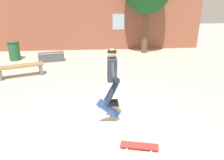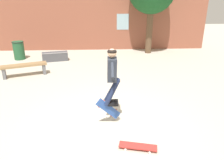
{
  "view_description": "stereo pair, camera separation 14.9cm",
  "coord_description": "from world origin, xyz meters",
  "px_view_note": "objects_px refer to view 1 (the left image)",
  "views": [
    {
      "loc": [
        -0.28,
        -4.83,
        3.13
      ],
      "look_at": [
        0.13,
        0.09,
        1.19
      ],
      "focal_mm": 35.0,
      "sensor_mm": 36.0,
      "label": 1
    },
    {
      "loc": [
        -0.14,
        -4.84,
        3.13
      ],
      "look_at": [
        0.13,
        0.09,
        1.19
      ],
      "focal_mm": 35.0,
      "sensor_mm": 36.0,
      "label": 2
    }
  ],
  "objects_px": {
    "skate_ledge": "(51,57)",
    "skateboard_flipping": "(109,109)",
    "park_bench": "(21,68)",
    "skater": "(112,72)",
    "skateboard_resting": "(139,146)",
    "trash_bin": "(14,51)"
  },
  "relations": [
    {
      "from": "skate_ledge",
      "to": "skateboard_flipping",
      "type": "height_order",
      "value": "skateboard_flipping"
    },
    {
      "from": "skate_ledge",
      "to": "skateboard_resting",
      "type": "distance_m",
      "value": 7.58
    },
    {
      "from": "skate_ledge",
      "to": "skater",
      "type": "relative_size",
      "value": 0.91
    },
    {
      "from": "skateboard_flipping",
      "to": "skater",
      "type": "bearing_deg",
      "value": 19.3
    },
    {
      "from": "skate_ledge",
      "to": "trash_bin",
      "type": "relative_size",
      "value": 1.41
    },
    {
      "from": "park_bench",
      "to": "skateboard_resting",
      "type": "distance_m",
      "value": 6.16
    },
    {
      "from": "park_bench",
      "to": "skateboard_resting",
      "type": "relative_size",
      "value": 2.11
    },
    {
      "from": "park_bench",
      "to": "trash_bin",
      "type": "bearing_deg",
      "value": 93.15
    },
    {
      "from": "skate_ledge",
      "to": "skater",
      "type": "height_order",
      "value": "skater"
    },
    {
      "from": "park_bench",
      "to": "skateboard_flipping",
      "type": "distance_m",
      "value": 5.0
    },
    {
      "from": "skate_ledge",
      "to": "skateboard_resting",
      "type": "bearing_deg",
      "value": -78.93
    },
    {
      "from": "skateboard_flipping",
      "to": "skateboard_resting",
      "type": "relative_size",
      "value": 0.82
    },
    {
      "from": "trash_bin",
      "to": "skateboard_flipping",
      "type": "xyz_separation_m",
      "value": [
        4.36,
        -6.35,
        -0.04
      ]
    },
    {
      "from": "trash_bin",
      "to": "skater",
      "type": "relative_size",
      "value": 0.64
    },
    {
      "from": "park_bench",
      "to": "trash_bin",
      "type": "distance_m",
      "value": 2.8
    },
    {
      "from": "park_bench",
      "to": "skate_ledge",
      "type": "bearing_deg",
      "value": 49.63
    },
    {
      "from": "skateboard_flipping",
      "to": "park_bench",
      "type": "bearing_deg",
      "value": 106.8
    },
    {
      "from": "skate_ledge",
      "to": "skateboard_resting",
      "type": "relative_size",
      "value": 1.52
    },
    {
      "from": "park_bench",
      "to": "trash_bin",
      "type": "relative_size",
      "value": 1.95
    },
    {
      "from": "park_bench",
      "to": "trash_bin",
      "type": "height_order",
      "value": "trash_bin"
    },
    {
      "from": "trash_bin",
      "to": "skater",
      "type": "xyz_separation_m",
      "value": [
        4.45,
        -6.26,
        0.91
      ]
    },
    {
      "from": "skate_ledge",
      "to": "park_bench",
      "type": "bearing_deg",
      "value": -123.79
    }
  ]
}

